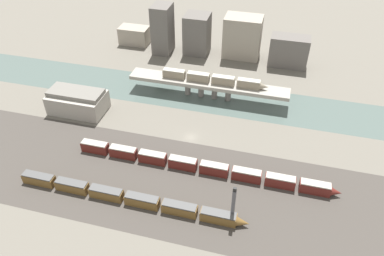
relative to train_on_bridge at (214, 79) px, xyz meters
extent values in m
plane|color=#666056|center=(-2.27, -27.80, -9.08)|extent=(400.00, 400.00, 0.00)
cube|color=#423D38|center=(-2.27, -51.80, -9.07)|extent=(280.00, 42.00, 0.01)
cube|color=#4C5B56|center=(-2.27, 0.00, -9.07)|extent=(320.00, 23.18, 0.01)
cube|color=gray|center=(-2.27, 0.00, -2.52)|extent=(66.77, 7.88, 1.54)
cylinder|color=gray|center=(-10.96, 0.00, -6.18)|extent=(2.36, 2.36, 5.78)
cylinder|color=gray|center=(-5.16, 0.00, -6.18)|extent=(2.36, 2.36, 5.78)
cylinder|color=gray|center=(0.63, 0.00, -6.18)|extent=(2.36, 2.36, 5.78)
cylinder|color=gray|center=(6.43, 0.00, -6.18)|extent=(2.36, 2.36, 5.78)
cube|color=gray|center=(-16.83, 0.00, -0.16)|extent=(9.35, 2.92, 3.18)
cube|color=#B7B2A3|center=(-16.83, 0.00, 1.63)|extent=(8.98, 2.68, 0.40)
cube|color=gray|center=(-6.42, 0.00, -0.16)|extent=(9.35, 2.92, 3.18)
cube|color=#B7B2A3|center=(-6.42, 0.00, 1.63)|extent=(8.98, 2.68, 0.40)
cube|color=gray|center=(3.99, 0.00, -0.16)|extent=(9.35, 2.92, 3.18)
cube|color=#B7B2A3|center=(3.99, 0.00, 1.63)|extent=(8.98, 2.68, 0.40)
cube|color=gray|center=(14.41, 0.00, -0.16)|extent=(9.35, 2.92, 3.18)
cube|color=#B7B2A3|center=(14.41, 0.00, 1.63)|extent=(8.98, 2.68, 0.40)
cone|color=gray|center=(20.72, 0.00, -0.32)|extent=(3.27, 2.62, 2.62)
cube|color=brown|center=(-43.05, -62.14, -7.50)|extent=(10.54, 3.07, 3.15)
cube|color=#4C4C4C|center=(-43.05, -62.14, -5.73)|extent=(10.12, 2.82, 0.40)
cube|color=brown|center=(-31.41, -62.14, -7.50)|extent=(10.54, 3.07, 3.15)
cube|color=#4C4C4C|center=(-31.41, -62.14, -5.73)|extent=(10.12, 2.82, 0.40)
cube|color=brown|center=(-19.76, -62.14, -7.50)|extent=(10.54, 3.07, 3.15)
cube|color=#4C4C4C|center=(-19.76, -62.14, -5.73)|extent=(10.12, 2.82, 0.40)
cube|color=brown|center=(-8.12, -62.14, -7.50)|extent=(10.54, 3.07, 3.15)
cube|color=#4C4C4C|center=(-8.12, -62.14, -5.73)|extent=(10.12, 2.82, 0.40)
cube|color=brown|center=(3.52, -62.14, -7.50)|extent=(10.54, 3.07, 3.15)
cube|color=#4C4C4C|center=(3.52, -62.14, -5.73)|extent=(10.12, 2.82, 0.40)
cube|color=brown|center=(15.17, -62.14, -7.50)|extent=(10.54, 3.07, 3.15)
cube|color=#4C4C4C|center=(15.17, -62.14, -5.73)|extent=(10.12, 2.82, 0.40)
cone|color=brown|center=(22.28, -62.14, -7.66)|extent=(3.69, 2.76, 2.76)
cube|color=#5B1E19|center=(-32.66, -43.66, -7.32)|extent=(9.47, 3.07, 3.50)
cube|color=#9E998E|center=(-32.66, -43.66, -5.37)|extent=(9.09, 2.82, 0.40)
cube|color=#5B1E19|center=(-22.02, -43.66, -7.32)|extent=(9.47, 3.07, 3.50)
cube|color=#9E998E|center=(-22.02, -43.66, -5.37)|extent=(9.09, 2.82, 0.40)
cube|color=#5B1E19|center=(-11.38, -43.66, -7.32)|extent=(9.47, 3.07, 3.50)
cube|color=#9E998E|center=(-11.38, -43.66, -5.37)|extent=(9.09, 2.82, 0.40)
cube|color=#5B1E19|center=(-0.73, -43.66, -7.32)|extent=(9.47, 3.07, 3.50)
cube|color=#9E998E|center=(-0.73, -43.66, -5.37)|extent=(9.09, 2.82, 0.40)
cube|color=#5B1E19|center=(9.91, -43.66, -7.32)|extent=(9.47, 3.07, 3.50)
cube|color=#9E998E|center=(9.91, -43.66, -5.37)|extent=(9.09, 2.82, 0.40)
cube|color=#5B1E19|center=(20.56, -43.66, -7.32)|extent=(9.47, 3.07, 3.50)
cube|color=#9E998E|center=(20.56, -43.66, -5.37)|extent=(9.09, 2.82, 0.40)
cube|color=#5B1E19|center=(31.20, -43.66, -7.32)|extent=(9.47, 3.07, 3.50)
cube|color=#9E998E|center=(31.20, -43.66, -5.37)|extent=(9.09, 2.82, 0.40)
cube|color=#5B1E19|center=(41.85, -43.66, -7.32)|extent=(9.47, 3.07, 3.50)
cube|color=#9E998E|center=(41.85, -43.66, -5.37)|extent=(9.09, 2.82, 0.40)
cone|color=#5B1E19|center=(48.24, -43.66, -7.50)|extent=(3.32, 2.76, 2.76)
cube|color=#9E998E|center=(-50.14, -22.76, -5.26)|extent=(21.87, 12.79, 7.64)
cube|color=slate|center=(-50.14, -22.76, -0.60)|extent=(21.44, 8.96, 1.68)
cylinder|color=#4C4C51|center=(18.91, -60.88, -2.93)|extent=(1.10, 1.10, 12.29)
cube|color=black|center=(18.91, -60.88, 3.82)|extent=(1.00, 0.70, 1.20)
cube|color=gray|center=(-51.03, 40.15, -4.59)|extent=(15.04, 8.87, 8.97)
cube|color=#605B56|center=(-33.47, 35.36, 2.91)|extent=(8.88, 11.49, 23.97)
cube|color=#605B56|center=(-16.84, 39.09, 0.69)|extent=(11.99, 12.03, 19.54)
cube|color=gray|center=(5.51, 40.54, 1.05)|extent=(17.75, 11.81, 20.24)
cube|color=#605B56|center=(28.34, 36.74, -1.78)|extent=(17.88, 9.21, 14.59)
camera|label=1|loc=(25.26, -129.93, 79.26)|focal=35.00mm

